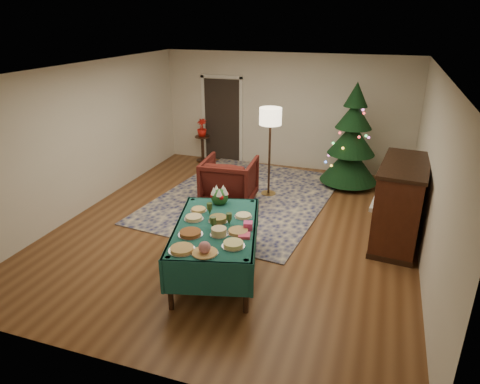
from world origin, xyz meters
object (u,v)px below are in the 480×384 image
(potted_plant, at_px, (202,131))
(christmas_tree, at_px, (352,141))
(buffet_table, at_px, (216,235))
(piano, at_px, (400,204))
(floor_lamp, at_px, (270,122))
(side_table, at_px, (203,149))
(gift_box, at_px, (248,226))
(armchair, at_px, (229,179))

(potted_plant, bearing_deg, christmas_tree, -8.32)
(potted_plant, distance_m, christmas_tree, 3.75)
(buffet_table, bearing_deg, piano, 36.49)
(christmas_tree, bearing_deg, floor_lamp, -144.77)
(side_table, bearing_deg, gift_box, -59.91)
(gift_box, bearing_deg, christmas_tree, 76.26)
(christmas_tree, height_order, piano, christmas_tree)
(floor_lamp, height_order, potted_plant, floor_lamp)
(side_table, bearing_deg, floor_lamp, -36.49)
(buffet_table, xyz_separation_m, side_table, (-2.23, 4.69, -0.29))
(gift_box, bearing_deg, piano, 41.60)
(side_table, relative_size, piano, 0.40)
(buffet_table, relative_size, floor_lamp, 1.20)
(buffet_table, xyz_separation_m, gift_box, (0.46, 0.04, 0.20))
(floor_lamp, bearing_deg, piano, -26.79)
(floor_lamp, height_order, side_table, floor_lamp)
(buffet_table, distance_m, armchair, 2.52)
(buffet_table, relative_size, piano, 1.33)
(buffet_table, bearing_deg, armchair, 105.70)
(armchair, xyz_separation_m, potted_plant, (-1.55, 2.27, 0.27))
(gift_box, bearing_deg, side_table, 120.09)
(buffet_table, relative_size, gift_box, 17.90)
(gift_box, height_order, piano, piano)
(gift_box, distance_m, piano, 2.67)
(buffet_table, relative_size, armchair, 2.15)
(buffet_table, height_order, piano, piano)
(buffet_table, relative_size, potted_plant, 4.99)
(armchair, relative_size, potted_plant, 2.33)
(piano, bearing_deg, side_table, 148.44)
(piano, bearing_deg, floor_lamp, 153.21)
(side_table, xyz_separation_m, piano, (4.69, -2.88, 0.35))
(armchair, xyz_separation_m, piano, (3.13, -0.61, 0.16))
(side_table, height_order, piano, piano)
(side_table, bearing_deg, piano, -31.56)
(armchair, bearing_deg, piano, 164.84)
(armchair, height_order, piano, piano)
(potted_plant, relative_size, christmas_tree, 0.19)
(gift_box, distance_m, christmas_tree, 4.23)
(piano, bearing_deg, potted_plant, 148.44)
(armchair, bearing_deg, buffet_table, 101.49)
(potted_plant, relative_size, piano, 0.27)
(buffet_table, relative_size, christmas_tree, 0.97)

